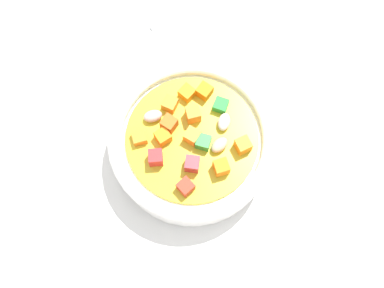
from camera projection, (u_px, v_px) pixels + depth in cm
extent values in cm
cube|color=silver|center=(192.00, 153.00, 62.05)|extent=(140.00, 140.00, 2.00)
cylinder|color=white|center=(192.00, 145.00, 59.06)|extent=(18.43, 18.43, 4.29)
torus|color=white|center=(192.00, 138.00, 56.57)|extent=(18.93, 18.93, 1.61)
cylinder|color=gold|center=(192.00, 139.00, 56.84)|extent=(15.04, 15.04, 0.40)
cube|color=orange|center=(187.00, 136.00, 55.96)|extent=(1.59, 1.59, 1.48)
ellipsoid|color=beige|center=(155.00, 113.00, 56.92)|extent=(2.46, 2.48, 1.25)
cube|color=orange|center=(221.00, 167.00, 54.71)|extent=(2.15, 2.15, 1.72)
ellipsoid|color=#CFB78F|center=(219.00, 145.00, 55.73)|extent=(2.45, 1.98, 1.26)
ellipsoid|color=beige|center=(224.00, 122.00, 56.63)|extent=(2.40, 1.85, 1.15)
cube|color=red|center=(156.00, 157.00, 55.00)|extent=(2.10, 2.10, 1.81)
cube|color=orange|center=(193.00, 114.00, 56.59)|extent=(2.15, 2.15, 1.78)
cube|color=green|center=(221.00, 105.00, 57.29)|extent=(1.74, 1.74, 1.09)
cube|color=orange|center=(170.00, 104.00, 57.20)|extent=(1.62, 1.62, 1.34)
cube|color=#BA2E34|center=(192.00, 164.00, 54.83)|extent=(1.96, 1.96, 1.71)
cube|color=orange|center=(139.00, 137.00, 56.10)|extent=(2.15, 2.15, 1.09)
cube|color=green|center=(202.00, 145.00, 55.70)|extent=(1.81, 1.81, 1.34)
cube|color=orange|center=(204.00, 91.00, 57.65)|extent=(1.69, 1.69, 1.41)
cube|color=orange|center=(243.00, 145.00, 55.53)|extent=(2.12, 2.12, 1.64)
cube|color=red|center=(186.00, 187.00, 54.19)|extent=(1.93, 1.93, 1.43)
cube|color=orange|center=(163.00, 137.00, 55.97)|extent=(2.06, 2.06, 1.38)
cube|color=#D55A1C|center=(171.00, 120.00, 56.37)|extent=(1.65, 1.65, 1.75)
cube|color=orange|center=(187.00, 93.00, 57.69)|extent=(1.81, 1.81, 1.23)
cylinder|color=silver|center=(187.00, 2.00, 67.15)|extent=(11.64, 5.13, 0.70)
ellipsoid|color=silver|center=(111.00, 56.00, 64.52)|extent=(4.40, 3.32, 0.95)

